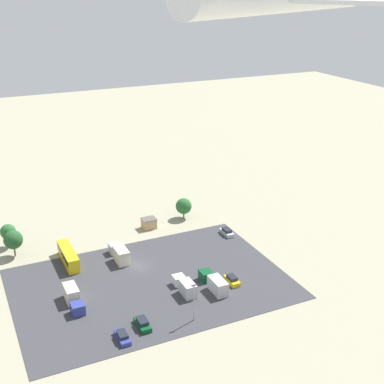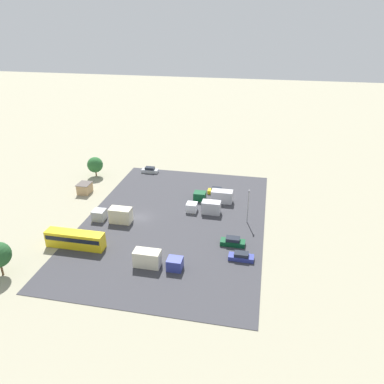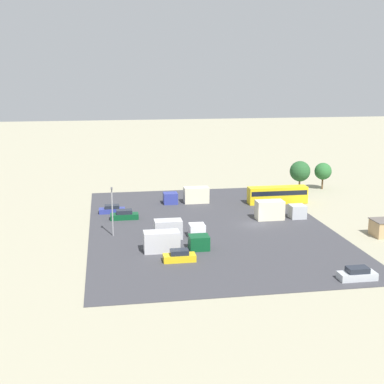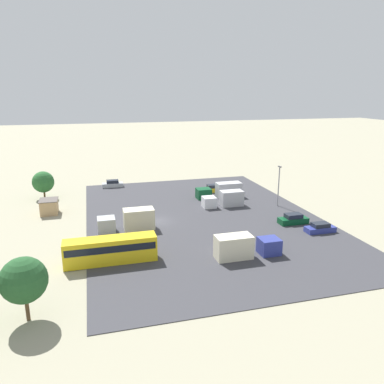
{
  "view_description": "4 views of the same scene",
  "coord_description": "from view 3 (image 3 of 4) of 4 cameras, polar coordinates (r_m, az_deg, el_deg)",
  "views": [
    {
      "loc": [
        33.0,
        97.62,
        58.63
      ],
      "look_at": [
        1.67,
        31.11,
        29.25
      ],
      "focal_mm": 50.0,
      "sensor_mm": 36.0,
      "label": 1
    },
    {
      "loc": [
        67.72,
        25.26,
        40.29
      ],
      "look_at": [
        -3.18,
        10.79,
        5.79
      ],
      "focal_mm": 35.0,
      "sensor_mm": 36.0,
      "label": 2
    },
    {
      "loc": [
        -81.59,
        23.84,
        24.53
      ],
      "look_at": [
        2.91,
        9.77,
        5.23
      ],
      "focal_mm": 50.0,
      "sensor_mm": 36.0,
      "label": 3
    },
    {
      "loc": [
        57.33,
        -10.05,
        20.79
      ],
      "look_at": [
        5.91,
        4.07,
        6.32
      ],
      "focal_mm": 35.0,
      "sensor_mm": 36.0,
      "label": 4
    }
  ],
  "objects": [
    {
      "name": "parked_car_1",
      "position": [
        71.04,
        -1.36,
        -6.87
      ],
      "size": [
        1.82,
        4.29,
        1.58
      ],
      "color": "gold",
      "rests_on": "ground"
    },
    {
      "name": "light_pole_lot_centre",
      "position": [
        81.57,
        -8.5,
        -1.83
      ],
      "size": [
        0.9,
        0.28,
        7.52
      ],
      "color": "gray",
      "rests_on": "ground"
    },
    {
      "name": "ground_plane",
      "position": [
        88.47,
        6.58,
        -3.48
      ],
      "size": [
        400.0,
        400.0,
        0.0
      ],
      "primitive_type": "plane",
      "color": "gray"
    },
    {
      "name": "parked_truck_0",
      "position": [
        74.81,
        -2.12,
        -5.32
      ],
      "size": [
        2.44,
        9.16,
        2.88
      ],
      "rotation": [
        0.0,
        0.0,
        3.14
      ],
      "color": "#0C4723",
      "rests_on": "ground"
    },
    {
      "name": "bus",
      "position": [
        102.78,
        9.1,
        -0.24
      ],
      "size": [
        2.51,
        11.34,
        3.2
      ],
      "color": "gold",
      "rests_on": "ground"
    },
    {
      "name": "shed_building",
      "position": [
        86.55,
        19.63,
        -3.64
      ],
      "size": [
        3.59,
        3.07,
        2.56
      ],
      "color": "tan",
      "rests_on": "ground"
    },
    {
      "name": "tree_apron_mid",
      "position": [
        114.59,
        11.45,
        2.18
      ],
      "size": [
        4.31,
        4.31,
        6.27
      ],
      "color": "brown",
      "rests_on": "ground"
    },
    {
      "name": "tree_apron_far",
      "position": [
        117.02,
        13.8,
        2.16
      ],
      "size": [
        3.61,
        3.61,
        5.69
      ],
      "color": "brown",
      "rests_on": "ground"
    },
    {
      "name": "parked_car_3",
      "position": [
        68.0,
        17.21,
        -8.38
      ],
      "size": [
        1.88,
        4.59,
        1.57
      ],
      "rotation": [
        0.0,
        0.0,
        3.14
      ],
      "color": "#ADB2B7",
      "rests_on": "ground"
    },
    {
      "name": "parked_truck_1",
      "position": [
        80.57,
        -1.68,
        -4.02
      ],
      "size": [
        2.36,
        7.62,
        2.8
      ],
      "rotation": [
        0.0,
        0.0,
        3.14
      ],
      "color": "silver",
      "rests_on": "ground"
    },
    {
      "name": "parking_lot_surface",
      "position": [
        86.73,
        1.75,
        -3.71
      ],
      "size": [
        55.34,
        38.02,
        0.08
      ],
      "color": "#38383D",
      "rests_on": "ground"
    },
    {
      "name": "parked_truck_3",
      "position": [
        91.89,
        9.11,
        -1.95
      ],
      "size": [
        2.54,
        8.55,
        3.21
      ],
      "rotation": [
        0.0,
        0.0,
        3.14
      ],
      "color": "#ADB2B7",
      "rests_on": "ground"
    },
    {
      "name": "parked_truck_2",
      "position": [
        101.73,
        -0.33,
        -0.41
      ],
      "size": [
        2.39,
        8.64,
        3.01
      ],
      "color": "navy",
      "rests_on": "ground"
    },
    {
      "name": "parked_car_2",
      "position": [
        91.48,
        -7.23,
        -2.47
      ],
      "size": [
        1.94,
        4.73,
        1.62
      ],
      "color": "#0C4723",
      "rests_on": "ground"
    },
    {
      "name": "parked_car_0",
      "position": [
        95.77,
        -8.53,
        -1.87
      ],
      "size": [
        1.84,
        4.57,
        1.44
      ],
      "rotation": [
        0.0,
        0.0,
        3.14
      ],
      "color": "navy",
      "rests_on": "ground"
    }
  ]
}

